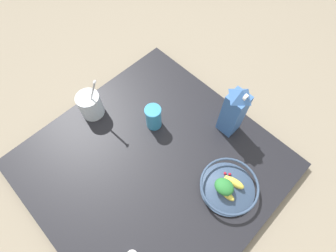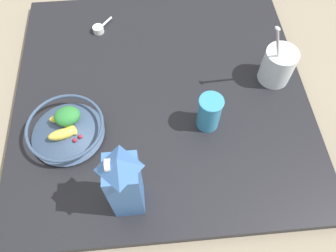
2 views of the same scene
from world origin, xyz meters
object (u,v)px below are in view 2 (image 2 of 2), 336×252
(yogurt_tub, at_px, (278,64))
(drinking_cup, at_px, (209,112))
(fruit_bowl, at_px, (66,129))
(milk_carton, at_px, (124,184))

(yogurt_tub, xyz_separation_m, drinking_cup, (0.16, -0.25, -0.00))
(fruit_bowl, relative_size, yogurt_tub, 0.88)
(yogurt_tub, distance_m, drinking_cup, 0.30)
(fruit_bowl, xyz_separation_m, drinking_cup, (-0.00, 0.43, 0.03))
(milk_carton, height_order, yogurt_tub, milk_carton)
(fruit_bowl, xyz_separation_m, milk_carton, (0.23, 0.18, 0.11))
(milk_carton, bearing_deg, yogurt_tub, 127.95)
(fruit_bowl, bearing_deg, drinking_cup, 90.27)
(fruit_bowl, relative_size, drinking_cup, 1.86)
(fruit_bowl, height_order, drinking_cup, drinking_cup)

